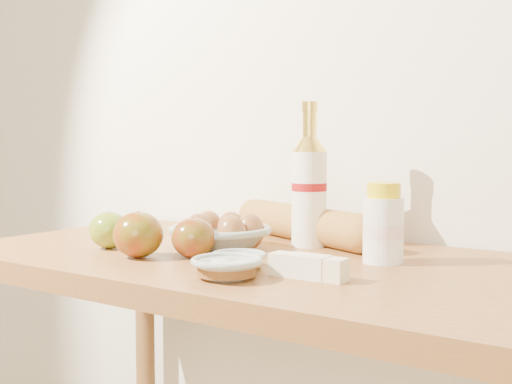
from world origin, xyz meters
TOP-DOWN VIEW (x-y plane):
  - back_wall at (0.00, 1.51)m, footprint 3.50×0.02m
  - table at (0.00, 1.18)m, footprint 1.20×0.60m
  - bourbon_bottle at (0.01, 1.33)m, footprint 0.07×0.07m
  - cream_bottle at (0.20, 1.24)m, footprint 0.08×0.08m
  - egg_bowl at (-0.11, 1.20)m, footprint 0.22×0.22m
  - baguette at (-0.04, 1.38)m, footprint 0.44×0.25m
  - apple_yellowgreen at (-0.30, 1.08)m, footprint 0.10×0.10m
  - apple_redgreen_front at (-0.18, 1.04)m, footprint 0.11×0.11m
  - apple_redgreen_right at (-0.10, 1.09)m, footprint 0.10×0.10m
  - sugar_bowl at (0.06, 0.99)m, footprint 0.13×0.13m
  - syrup_bowl at (0.03, 1.06)m, footprint 0.12×0.12m
  - butter_stick at (0.16, 1.06)m, footprint 0.13×0.04m

SIDE VIEW (x-z plane):
  - table at x=0.00m, z-range 0.33..1.23m
  - syrup_bowl at x=0.03m, z-range 0.90..0.93m
  - sugar_bowl at x=0.06m, z-range 0.90..0.93m
  - butter_stick at x=0.16m, z-range 0.90..0.94m
  - egg_bowl at x=-0.11m, z-range 0.89..0.96m
  - apple_yellowgreen at x=-0.30m, z-range 0.90..0.97m
  - apple_redgreen_right at x=-0.10m, z-range 0.90..0.97m
  - baguette at x=-0.04m, z-range 0.90..0.97m
  - apple_redgreen_front at x=-0.18m, z-range 0.90..0.98m
  - cream_bottle at x=0.20m, z-range 0.89..1.03m
  - bourbon_bottle at x=0.01m, z-range 0.87..1.16m
  - back_wall at x=0.00m, z-range 0.00..2.60m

